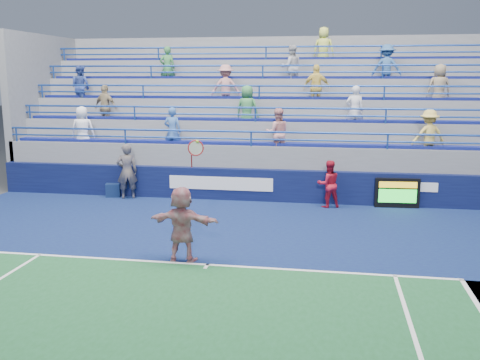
% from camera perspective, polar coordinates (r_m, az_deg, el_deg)
% --- Properties ---
extents(ground, '(120.00, 120.00, 0.00)m').
position_cam_1_polar(ground, '(12.23, -3.50, -9.10)').
color(ground, '#333538').
extents(sponsor_wall, '(18.00, 0.32, 1.10)m').
position_cam_1_polar(sponsor_wall, '(18.24, 1.10, -0.52)').
color(sponsor_wall, '#090E35').
rests_on(sponsor_wall, ground).
extents(bleacher_stand, '(18.00, 5.60, 6.13)m').
position_cam_1_polar(bleacher_stand, '(21.77, 2.58, 4.01)').
color(bleacher_stand, slate).
rests_on(bleacher_stand, ground).
extents(serve_speed_board, '(1.41, 0.24, 0.97)m').
position_cam_1_polar(serve_speed_board, '(17.97, 16.42, -1.35)').
color(serve_speed_board, black).
rests_on(serve_speed_board, ground).
extents(judge_chair, '(0.61, 0.62, 0.86)m').
position_cam_1_polar(judge_chair, '(19.44, -13.37, -0.93)').
color(judge_chair, '#0D1D42').
rests_on(judge_chair, ground).
extents(tennis_player, '(1.67, 0.63, 2.83)m').
position_cam_1_polar(tennis_player, '(12.30, -6.19, -4.69)').
color(tennis_player, silver).
rests_on(tennis_player, ground).
extents(line_judge, '(0.82, 0.69, 1.93)m').
position_cam_1_polar(line_judge, '(18.87, -11.96, 0.90)').
color(line_judge, '#151C3A').
rests_on(line_judge, ground).
extents(ball_girl, '(0.90, 0.80, 1.55)m').
position_cam_1_polar(ball_girl, '(17.49, 9.43, -0.43)').
color(ball_girl, '#B41429').
rests_on(ball_girl, ground).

